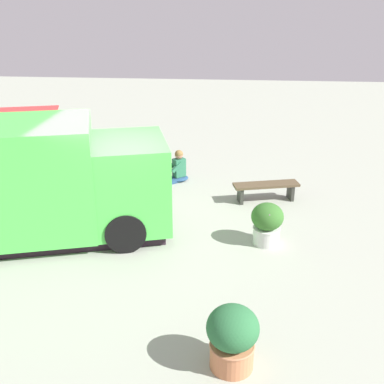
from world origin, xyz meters
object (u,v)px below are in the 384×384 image
plaza_bench (266,188)px  planter_flowering_far (232,336)px  food_truck (39,185)px  planter_flowering_near (267,222)px  person_customer (178,169)px

plaza_bench → planter_flowering_far: bearing=82.5°
food_truck → planter_flowering_near: bearing=-178.2°
planter_flowering_near → planter_flowering_far: size_ratio=0.93×
planter_flowering_near → plaza_bench: planter_flowering_near is taller
planter_flowering_far → plaza_bench: (-0.76, -5.74, -0.16)m
planter_flowering_far → plaza_bench: bearing=-97.5°
food_truck → planter_flowering_far: 5.24m
food_truck → person_customer: (-2.38, -3.49, -0.84)m
planter_flowering_near → plaza_bench: size_ratio=0.53×
person_customer → planter_flowering_far: (-1.54, 6.89, 0.16)m
person_customer → food_truck: bearing=55.7°
planter_flowering_near → plaza_bench: 2.19m
person_customer → planter_flowering_near: planter_flowering_near is taller
food_truck → planter_flowering_near: size_ratio=5.96×
person_customer → plaza_bench: (-2.30, 1.16, -0.00)m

